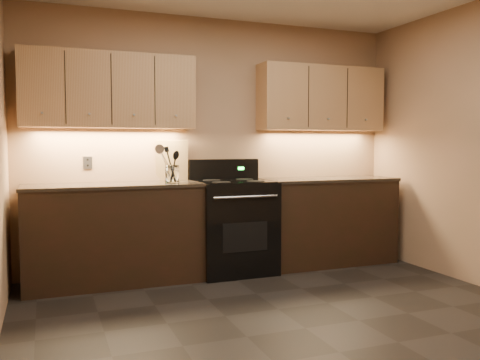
% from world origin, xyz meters
% --- Properties ---
extents(floor, '(4.00, 4.00, 0.00)m').
position_xyz_m(floor, '(0.00, 0.00, 0.00)').
color(floor, black).
rests_on(floor, ground).
extents(wall_back, '(4.00, 0.04, 2.60)m').
position_xyz_m(wall_back, '(0.00, 2.00, 1.30)').
color(wall_back, tan).
rests_on(wall_back, ground).
extents(counter_left, '(1.62, 0.62, 0.93)m').
position_xyz_m(counter_left, '(-1.10, 1.70, 0.47)').
color(counter_left, black).
rests_on(counter_left, ground).
extents(counter_right, '(1.46, 0.62, 0.93)m').
position_xyz_m(counter_right, '(1.18, 1.70, 0.47)').
color(counter_right, black).
rests_on(counter_right, ground).
extents(stove, '(0.76, 0.68, 1.14)m').
position_xyz_m(stove, '(0.08, 1.68, 0.48)').
color(stove, black).
rests_on(stove, ground).
extents(upper_cab_left, '(1.60, 0.30, 0.70)m').
position_xyz_m(upper_cab_left, '(-1.10, 1.85, 1.80)').
color(upper_cab_left, tan).
rests_on(upper_cab_left, wall_back).
extents(upper_cab_right, '(1.44, 0.30, 0.70)m').
position_xyz_m(upper_cab_right, '(1.18, 1.85, 1.80)').
color(upper_cab_right, tan).
rests_on(upper_cab_right, wall_back).
extents(outlet_plate, '(0.08, 0.01, 0.12)m').
position_xyz_m(outlet_plate, '(-1.30, 1.99, 1.12)').
color(outlet_plate, '#B2B5BA').
rests_on(outlet_plate, wall_back).
extents(utensil_crock, '(0.16, 0.16, 0.17)m').
position_xyz_m(utensil_crock, '(-0.56, 1.64, 1.01)').
color(utensil_crock, white).
rests_on(utensil_crock, counter_left).
extents(cutting_board, '(0.33, 0.13, 0.41)m').
position_xyz_m(cutting_board, '(-0.48, 1.96, 1.13)').
color(cutting_board, tan).
rests_on(cutting_board, counter_left).
extents(black_spoon, '(0.10, 0.15, 0.30)m').
position_xyz_m(black_spoon, '(-0.57, 1.65, 1.09)').
color(black_spoon, black).
rests_on(black_spoon, utensil_crock).
extents(black_turner, '(0.16, 0.17, 0.37)m').
position_xyz_m(black_turner, '(-0.54, 1.62, 1.12)').
color(black_turner, black).
rests_on(black_turner, utensil_crock).
extents(steel_spatula, '(0.23, 0.17, 0.36)m').
position_xyz_m(steel_spatula, '(-0.54, 1.66, 1.12)').
color(steel_spatula, silver).
rests_on(steel_spatula, utensil_crock).
extents(steel_skimmer, '(0.25, 0.10, 0.37)m').
position_xyz_m(steel_skimmer, '(-0.52, 1.63, 1.13)').
color(steel_skimmer, silver).
rests_on(steel_skimmer, utensil_crock).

